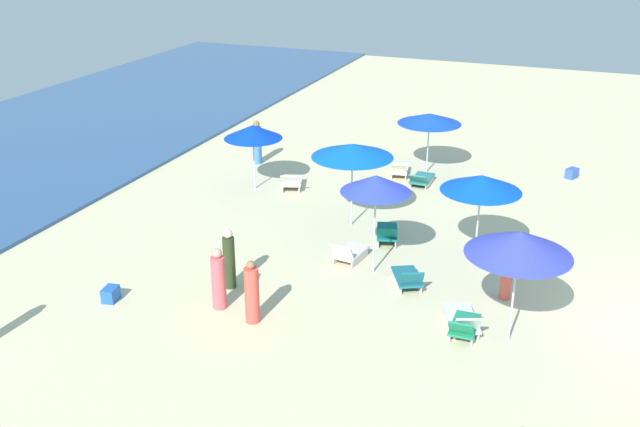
# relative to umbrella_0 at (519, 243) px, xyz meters

# --- Properties ---
(umbrella_0) EXTENTS (2.29, 2.29, 2.68)m
(umbrella_0) POSITION_rel_umbrella_0_xyz_m (0.00, 0.00, 0.00)
(umbrella_0) COLOR silver
(umbrella_0) RESTS_ON ground_plane
(lounge_chair_0_0) EXTENTS (1.58, 1.12, 0.68)m
(lounge_chair_0_0) POSITION_rel_umbrella_0_xyz_m (0.07, 1.05, -2.16)
(lounge_chair_0_0) COLOR silver
(lounge_chair_0_0) RESTS_ON ground_plane
(lounge_chair_0_1) EXTENTS (1.23, 0.59, 0.64)m
(lounge_chair_0_1) POSITION_rel_umbrella_0_xyz_m (-0.19, 0.97, -2.16)
(lounge_chair_0_1) COLOR silver
(lounge_chair_0_1) RESTS_ON ground_plane
(umbrella_1) EXTENTS (1.98, 1.98, 2.26)m
(umbrella_1) POSITION_rel_umbrella_0_xyz_m (6.59, 9.55, -0.38)
(umbrella_1) COLOR silver
(umbrella_1) RESTS_ON ground_plane
(lounge_chair_1_0) EXTENTS (1.42, 1.02, 0.69)m
(lounge_chair_1_0) POSITION_rel_umbrella_0_xyz_m (6.99, 8.34, -2.13)
(lounge_chair_1_0) COLOR silver
(lounge_chair_1_0) RESTS_ON ground_plane
(umbrella_2) EXTENTS (2.13, 2.13, 2.56)m
(umbrella_2) POSITION_rel_umbrella_0_xyz_m (3.55, 1.42, -0.07)
(umbrella_2) COLOR silver
(umbrella_2) RESTS_ON ground_plane
(lounge_chair_2_0) EXTENTS (1.41, 0.97, 0.67)m
(lounge_chair_2_0) POSITION_rel_umbrella_0_xyz_m (3.73, 0.45, -2.16)
(lounge_chair_2_0) COLOR silver
(lounge_chair_2_0) RESTS_ON ground_plane
(umbrella_3) EXTENTS (2.29, 2.29, 2.20)m
(umbrella_3) POSITION_rel_umbrella_0_xyz_m (10.45, 4.45, -0.39)
(umbrella_3) COLOR silver
(umbrella_3) RESTS_ON ground_plane
(lounge_chair_3_0) EXTENTS (1.39, 0.64, 0.56)m
(lounge_chair_3_0) POSITION_rel_umbrella_0_xyz_m (9.02, 4.29, -2.19)
(lounge_chair_3_0) COLOR silver
(lounge_chair_3_0) RESTS_ON ground_plane
(lounge_chair_3_1) EXTENTS (1.46, 0.82, 0.64)m
(lounge_chair_3_1) POSITION_rel_umbrella_0_xyz_m (9.69, 5.26, -2.17)
(lounge_chair_3_1) COLOR silver
(lounge_chair_3_1) RESTS_ON ground_plane
(umbrella_4) EXTENTS (1.82, 1.82, 2.73)m
(umbrella_4) POSITION_rel_umbrella_0_xyz_m (2.09, 3.84, 0.09)
(umbrella_4) COLOR silver
(umbrella_4) RESTS_ON ground_plane
(lounge_chair_4_0) EXTENTS (1.36, 1.09, 0.67)m
(lounge_chair_4_0) POSITION_rel_umbrella_0_xyz_m (1.61, 2.76, -2.16)
(lounge_chair_4_0) COLOR silver
(lounge_chair_4_0) RESTS_ON ground_plane
(lounge_chair_4_1) EXTENTS (1.27, 0.77, 0.66)m
(lounge_chair_4_1) POSITION_rel_umbrella_0_xyz_m (2.45, 4.65, -2.16)
(lounge_chair_4_1) COLOR silver
(lounge_chair_4_1) RESTS_ON ground_plane
(umbrella_5) EXTENTS (2.44, 2.44, 2.58)m
(umbrella_5) POSITION_rel_umbrella_0_xyz_m (4.83, 5.42, -0.03)
(umbrella_5) COLOR silver
(umbrella_5) RESTS_ON ground_plane
(lounge_chair_5_0) EXTENTS (1.48, 0.93, 0.72)m
(lounge_chair_5_0) POSITION_rel_umbrella_0_xyz_m (4.03, 4.04, -2.13)
(lounge_chair_5_0) COLOR silver
(lounge_chair_5_0) RESTS_ON ground_plane
(beachgoer_2) EXTENTS (0.42, 0.42, 1.61)m
(beachgoer_2) POSITION_rel_umbrella_0_xyz_m (-0.06, 6.97, -1.64)
(beachgoer_2) COLOR #2C391D
(beachgoer_2) RESTS_ON ground_plane
(beachgoer_3) EXTENTS (0.36, 0.36, 1.63)m
(beachgoer_3) POSITION_rel_umbrella_0_xyz_m (1.93, 0.37, -1.61)
(beachgoer_3) COLOR #EA6050
(beachgoer_3) RESTS_ON ground_plane
(beachgoer_4) EXTENTS (0.35, 0.35, 1.67)m
(beachgoer_4) POSITION_rel_umbrella_0_xyz_m (9.06, 10.66, -1.62)
(beachgoer_4) COLOR #3F80CF
(beachgoer_4) RESTS_ON ground_plane
(beachgoer_5) EXTENTS (0.41, 0.41, 1.57)m
(beachgoer_5) POSITION_rel_umbrella_0_xyz_m (-1.36, 5.69, -1.68)
(beachgoer_5) COLOR #E14F41
(beachgoer_5) RESTS_ON ground_plane
(beachgoer_6) EXTENTS (0.48, 0.48, 1.57)m
(beachgoer_6) POSITION_rel_umbrella_0_xyz_m (-1.08, 6.71, -1.67)
(beachgoer_6) COLOR #E15860
(beachgoer_6) RESTS_ON ground_plane
(cooler_box_0) EXTENTS (0.49, 0.38, 0.35)m
(cooler_box_0) POSITION_rel_umbrella_0_xyz_m (-1.76, 9.38, -2.23)
(cooler_box_0) COLOR blue
(cooler_box_0) RESTS_ON ground_plane
(cooler_box_1) EXTENTS (0.53, 0.47, 0.36)m
(cooler_box_1) POSITION_rel_umbrella_0_xyz_m (11.72, -0.55, -2.22)
(cooler_box_1) COLOR #335AB6
(cooler_box_1) RESTS_ON ground_plane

